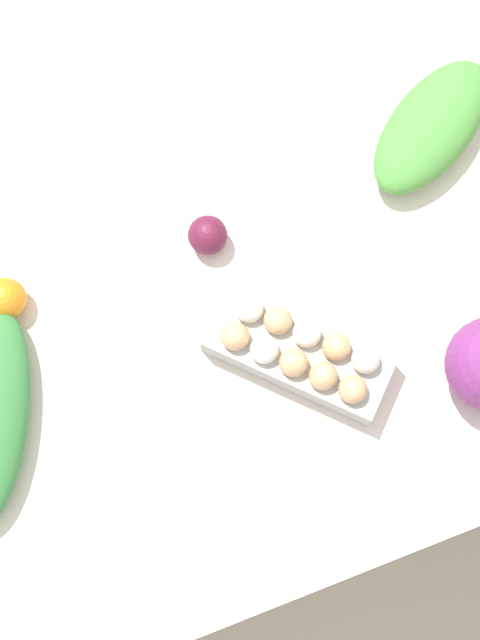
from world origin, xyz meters
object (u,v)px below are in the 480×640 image
at_px(beet_root, 210,234).
at_px(orange_5, 5,298).
at_px(greens_bunch_dandelion, 432,127).
at_px(egg_carton, 299,352).

height_order(beet_root, orange_5, orange_5).
distance_m(greens_bunch_dandelion, orange_5, 0.74).
xyz_separation_m(egg_carton, orange_5, (-0.40, 0.24, -0.01)).
distance_m(greens_bunch_dandelion, beet_root, 0.41).
bearing_deg(orange_5, greens_bunch_dandelion, 2.19).
height_order(greens_bunch_dandelion, beet_root, greens_bunch_dandelion).
xyz_separation_m(egg_carton, beet_root, (-0.06, 0.23, -0.01)).
relative_size(egg_carton, orange_5, 4.23).
bearing_deg(egg_carton, orange_5, 13.88).
bearing_deg(greens_bunch_dandelion, beet_root, -173.97).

